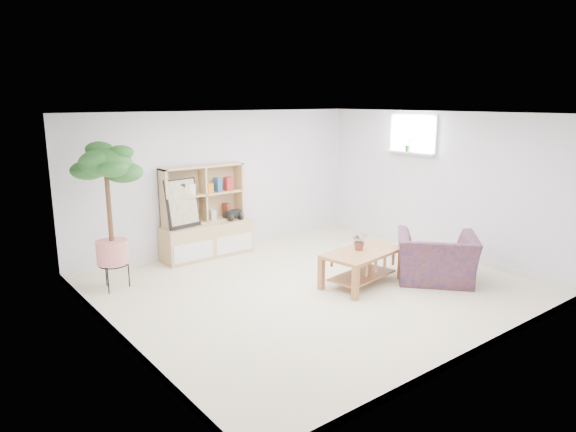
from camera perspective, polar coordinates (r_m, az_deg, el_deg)
floor at (r=7.29m, az=3.06°, el=-7.96°), size 5.50×5.00×0.01m
ceiling at (r=6.82m, az=3.31°, el=11.26°), size 5.50×5.00×0.01m
walls at (r=6.95m, az=3.18°, el=1.33°), size 5.51×5.01×2.40m
baseboard at (r=7.27m, az=3.07°, el=-7.59°), size 5.50×5.00×0.10m
window at (r=9.23m, az=13.75°, el=8.84°), size 0.10×0.98×0.68m
window_sill at (r=9.21m, az=13.41°, el=6.85°), size 0.14×1.00×0.04m
storage_unit at (r=8.59m, az=-9.07°, el=0.45°), size 1.53×0.52×1.53m
poster at (r=8.33m, az=-11.66°, el=1.39°), size 0.58×0.20×0.79m
toy_truck at (r=8.81m, az=-6.12°, el=0.19°), size 0.36×0.25×0.19m
coffee_table at (r=7.41m, az=8.26°, el=-5.70°), size 1.29×0.83×0.49m
table_plant at (r=7.37m, az=7.95°, el=-2.73°), size 0.27×0.25×0.26m
floor_tree at (r=7.35m, az=-19.19°, el=-0.17°), size 0.91×0.91×2.04m
armchair at (r=7.69m, az=16.14°, el=-4.16°), size 1.43×1.44×0.81m
sill_plant at (r=9.23m, az=13.23°, el=7.73°), size 0.16×0.15×0.24m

